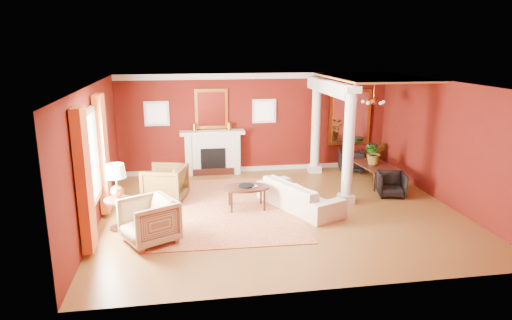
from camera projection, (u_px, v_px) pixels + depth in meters
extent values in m
plane|color=brown|center=(280.00, 211.00, 10.50)|extent=(8.00, 8.00, 0.00)
cube|color=#57100C|center=(256.00, 123.00, 13.48)|extent=(8.00, 0.04, 2.90)
cube|color=#57100C|center=(330.00, 202.00, 6.79)|extent=(8.00, 0.04, 2.90)
cube|color=#57100C|center=(93.00, 156.00, 9.51)|extent=(0.04, 7.00, 2.90)
cube|color=#57100C|center=(446.00, 143.00, 10.75)|extent=(0.04, 7.00, 2.90)
cube|color=white|center=(282.00, 84.00, 9.77)|extent=(8.00, 7.00, 0.04)
cube|color=silver|center=(213.00, 154.00, 13.33)|extent=(1.60, 0.34, 1.20)
cube|color=black|center=(213.00, 160.00, 13.20)|extent=(0.72, 0.03, 0.70)
cube|color=black|center=(214.00, 172.00, 13.29)|extent=(1.20, 0.05, 0.20)
cube|color=silver|center=(212.00, 133.00, 13.13)|extent=(1.85, 0.42, 0.10)
cube|color=silver|center=(189.00, 155.00, 13.19)|extent=(0.16, 0.40, 1.20)
cube|color=silver|center=(237.00, 153.00, 13.41)|extent=(0.16, 0.40, 1.20)
cube|color=gold|center=(211.00, 109.00, 13.13)|extent=(0.95, 0.06, 1.15)
cube|color=white|center=(211.00, 109.00, 13.09)|extent=(0.78, 0.02, 0.98)
cube|color=silver|center=(157.00, 114.00, 12.92)|extent=(0.70, 0.06, 0.70)
cube|color=white|center=(157.00, 114.00, 12.89)|extent=(0.54, 0.02, 0.54)
cube|color=silver|center=(264.00, 111.00, 13.40)|extent=(0.70, 0.06, 0.70)
cube|color=white|center=(264.00, 111.00, 13.37)|extent=(0.54, 0.02, 0.54)
cube|color=white|center=(88.00, 159.00, 8.92)|extent=(0.03, 1.30, 1.70)
cube|color=silver|center=(83.00, 168.00, 8.26)|extent=(0.08, 0.10, 1.90)
cube|color=silver|center=(96.00, 151.00, 9.59)|extent=(0.08, 0.10, 1.90)
cube|color=#A43C1C|center=(84.00, 181.00, 8.02)|extent=(0.18, 0.55, 2.60)
cube|color=#A43C1C|center=(103.00, 154.00, 9.93)|extent=(0.18, 0.55, 2.60)
cube|color=silver|center=(346.00, 198.00, 11.02)|extent=(0.34, 0.34, 0.20)
cylinder|color=silver|center=(349.00, 144.00, 10.68)|extent=(0.26, 0.26, 2.50)
cube|color=silver|center=(352.00, 89.00, 10.37)|extent=(0.36, 0.36, 0.16)
cube|color=silver|center=(314.00, 169.00, 13.60)|extent=(0.34, 0.34, 0.20)
cylinder|color=silver|center=(316.00, 124.00, 13.26)|extent=(0.26, 0.26, 2.50)
cube|color=silver|center=(317.00, 80.00, 12.95)|extent=(0.36, 0.36, 0.16)
cube|color=silver|center=(329.00, 87.00, 11.92)|extent=(0.30, 3.20, 0.32)
cube|color=#DD8B41|center=(374.00, 77.00, 11.89)|extent=(2.30, 3.40, 0.04)
cube|color=gold|center=(350.00, 117.00, 13.86)|extent=(1.30, 0.06, 1.70)
cube|color=white|center=(350.00, 117.00, 13.83)|extent=(1.10, 0.02, 1.50)
cylinder|color=#B9783A|center=(374.00, 89.00, 12.02)|extent=(0.02, 0.02, 0.65)
sphere|color=#B9783A|center=(373.00, 101.00, 12.10)|extent=(0.20, 0.20, 0.20)
sphere|color=beige|center=(383.00, 102.00, 12.15)|extent=(0.09, 0.09, 0.09)
sphere|color=beige|center=(372.00, 101.00, 12.38)|extent=(0.09, 0.09, 0.09)
sphere|color=beige|center=(363.00, 101.00, 12.23)|extent=(0.09, 0.09, 0.09)
sphere|color=beige|center=(368.00, 103.00, 11.92)|extent=(0.09, 0.09, 0.09)
sphere|color=beige|center=(381.00, 103.00, 11.87)|extent=(0.09, 0.09, 0.09)
cube|color=silver|center=(256.00, 76.00, 13.10)|extent=(8.00, 0.08, 0.16)
cube|color=silver|center=(256.00, 168.00, 13.79)|extent=(8.00, 0.08, 0.12)
cube|color=maroon|center=(223.00, 207.00, 10.68)|extent=(3.47, 4.55, 0.02)
imported|color=#F3E4CC|center=(300.00, 190.00, 10.54)|extent=(1.54, 2.31, 0.88)
imported|color=black|center=(165.00, 182.00, 11.04)|extent=(1.11, 1.15, 0.96)
imported|color=tan|center=(149.00, 219.00, 8.74)|extent=(1.20, 1.23, 0.95)
cylinder|color=black|center=(247.00, 188.00, 10.49)|extent=(1.08, 1.08, 0.05)
cylinder|color=black|center=(232.00, 203.00, 10.28)|extent=(0.05, 0.05, 0.49)
cylinder|color=black|center=(264.00, 201.00, 10.39)|extent=(0.05, 0.05, 0.49)
cylinder|color=black|center=(229.00, 196.00, 10.73)|extent=(0.05, 0.05, 0.49)
cylinder|color=black|center=(261.00, 195.00, 10.84)|extent=(0.05, 0.05, 0.49)
imported|color=black|center=(249.00, 182.00, 10.42)|extent=(0.16, 0.12, 0.25)
cylinder|color=black|center=(120.00, 228.00, 9.48)|extent=(0.41, 0.41, 0.04)
cylinder|color=black|center=(119.00, 214.00, 9.41)|extent=(0.10, 0.10, 0.63)
cylinder|color=black|center=(118.00, 200.00, 9.33)|extent=(0.56, 0.56, 0.04)
sphere|color=#B9783A|center=(117.00, 191.00, 9.28)|extent=(0.26, 0.26, 0.26)
cylinder|color=#B9783A|center=(117.00, 183.00, 9.24)|extent=(0.03, 0.03, 0.28)
cone|color=beige|center=(116.00, 171.00, 9.17)|extent=(0.41, 0.41, 0.28)
imported|color=black|center=(376.00, 168.00, 12.48)|extent=(0.64, 1.53, 0.83)
imported|color=black|center=(391.00, 183.00, 11.41)|extent=(0.78, 0.75, 0.68)
imported|color=black|center=(351.00, 159.00, 13.65)|extent=(0.84, 0.81, 0.72)
sphere|color=#123A1D|center=(371.00, 165.00, 13.74)|extent=(0.35, 0.35, 0.35)
cylinder|color=#123A1D|center=(371.00, 157.00, 13.67)|extent=(0.31, 0.31, 0.82)
imported|color=#26591E|center=(375.00, 144.00, 12.34)|extent=(0.73, 0.77, 0.50)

